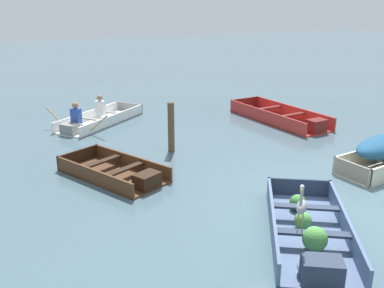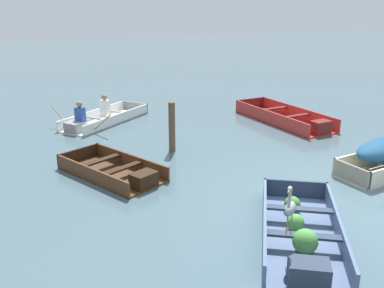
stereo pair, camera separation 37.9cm
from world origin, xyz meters
The scene contains 7 objects.
ground_plane centered at (0.00, 0.00, 0.00)m, with size 80.00×80.00×0.00m, color #47606B.
dinghy_slate_blue_foreground centered at (-1.23, -0.88, 0.15)m, with size 2.59×3.10×0.42m.
skiff_red_mid_moored centered at (2.72, 5.03, 0.14)m, with size 1.49×3.66×0.41m.
skiff_dark_varnish_far_moored centered at (-3.26, 2.90, 0.12)m, with size 2.06×2.70×0.33m.
rowboat_white_with_crew centered at (-2.61, 7.28, 0.18)m, with size 3.17×2.98×0.89m.
heron_on_dinghy centered at (-1.78, -1.27, 0.89)m, with size 0.39×0.37×0.84m.
mooring_post centered at (-1.52, 3.98, 0.63)m, with size 0.17×0.17×1.26m, color brown.
Camera 1 is at (-5.52, -5.46, 3.58)m, focal length 40.00 mm.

